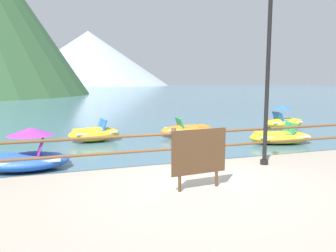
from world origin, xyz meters
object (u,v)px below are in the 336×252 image
object	(u,v)px
pedal_boat_0	(94,134)
pedal_boat_1	(28,156)
lamp_post	(268,58)
pedal_boat_3	(188,130)
sign_board	(199,153)
pedal_boat_2	(280,137)
pedal_boat_4	(283,120)

from	to	relation	value
pedal_boat_0	pedal_boat_1	size ratio (longest dim) A/B	1.00
lamp_post	pedal_boat_0	size ratio (longest dim) A/B	1.96
pedal_boat_0	pedal_boat_3	world-z (taller)	pedal_boat_0
sign_board	pedal_boat_3	xyz separation A→B (m)	(3.02, 8.01, -0.85)
lamp_post	pedal_boat_1	distance (m)	6.97
pedal_boat_2	pedal_boat_1	bearing A→B (deg)	-173.54
pedal_boat_4	pedal_boat_1	bearing A→B (deg)	-159.14
sign_board	pedal_boat_0	xyz separation A→B (m)	(-1.09, 8.10, -0.82)
sign_board	pedal_boat_0	bearing A→B (deg)	97.67
pedal_boat_0	pedal_boat_2	distance (m)	7.53
pedal_boat_0	pedal_boat_4	distance (m)	9.89
lamp_post	pedal_boat_0	bearing A→B (deg)	116.74
pedal_boat_1	pedal_boat_2	distance (m)	9.30
pedal_boat_1	pedal_boat_0	bearing A→B (deg)	59.78
sign_board	pedal_boat_3	bearing A→B (deg)	69.33
sign_board	pedal_boat_3	distance (m)	8.60
pedal_boat_3	pedal_boat_4	xyz separation A→B (m)	(5.75, 0.79, 0.12)
pedal_boat_3	pedal_boat_4	size ratio (longest dim) A/B	1.14
lamp_post	pedal_boat_4	world-z (taller)	lamp_post
sign_board	pedal_boat_1	size ratio (longest dim) A/B	0.53
lamp_post	pedal_boat_1	bearing A→B (deg)	153.00
pedal_boat_0	pedal_boat_4	world-z (taller)	pedal_boat_4
pedal_boat_0	lamp_post	bearing A→B (deg)	-63.26
pedal_boat_2	pedal_boat_3	size ratio (longest dim) A/B	1.08
sign_board	pedal_boat_2	world-z (taller)	sign_board
pedal_boat_4	pedal_boat_3	bearing A→B (deg)	-172.16
sign_board	pedal_boat_4	size ratio (longest dim) A/B	0.54
sign_board	pedal_boat_3	world-z (taller)	sign_board
sign_board	pedal_boat_1	distance (m)	5.42
sign_board	lamp_post	bearing A→B (deg)	27.68
pedal_boat_3	pedal_boat_4	bearing A→B (deg)	7.84
lamp_post	pedal_boat_2	world-z (taller)	lamp_post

